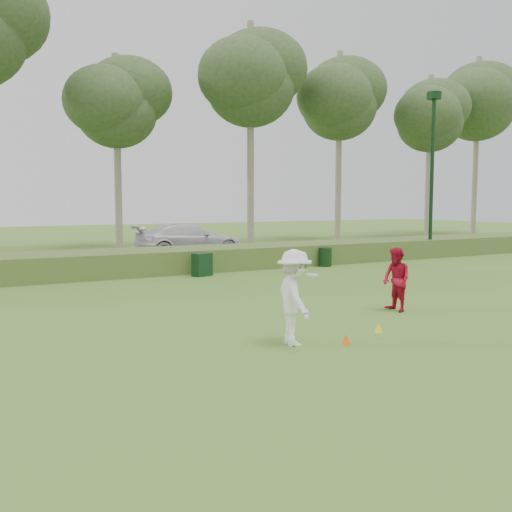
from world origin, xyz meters
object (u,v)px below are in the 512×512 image
player_white (294,297)px  utility_cabinet (202,265)px  trash_bin (325,257)px  lamp_post (433,145)px  player_red (396,280)px  cone_yellow (379,327)px  cone_orange (346,339)px  car_right (189,240)px

player_white → utility_cabinet: (2.66, 10.40, -0.50)m
utility_cabinet → trash_bin: size_ratio=1.07×
lamp_post → player_red: (-11.51, -9.87, -4.77)m
lamp_post → trash_bin: 8.76m
lamp_post → cone_yellow: (-13.49, -11.46, -5.49)m
cone_orange → utility_cabinet: utility_cabinet is taller
player_red → cone_yellow: bearing=-45.8°
lamp_post → utility_cabinet: 14.03m
utility_cabinet → lamp_post: bearing=-12.2°
cone_orange → trash_bin: bearing=55.5°
lamp_post → player_red: lamp_post is taller
trash_bin → car_right: 7.86m
lamp_post → cone_orange: lamp_post is taller
player_red → player_white: bearing=-63.4°
utility_cabinet → trash_bin: 5.99m
player_red → car_right: car_right is taller
lamp_post → car_right: size_ratio=1.47×
player_red → utility_cabinet: 8.92m
cone_yellow → car_right: 18.09m
cone_orange → car_right: size_ratio=0.04×
lamp_post → cone_yellow: size_ratio=39.35×
cone_orange → utility_cabinet: size_ratio=0.24×
trash_bin → car_right: (-3.39, 7.08, 0.46)m
lamp_post → player_white: (-15.66, -11.48, -4.65)m
player_white → cone_orange: size_ratio=9.08×
player_red → trash_bin: 10.19m
cone_orange → car_right: bearing=76.7°
player_white → cone_yellow: size_ratio=9.03×
cone_yellow → trash_bin: (6.46, 10.73, 0.30)m
cone_orange → lamp_post: bearing=39.0°
lamp_post → utility_cabinet: size_ratio=9.40×
utility_cabinet → car_right: (2.59, 7.43, 0.43)m
trash_bin → utility_cabinet: bearing=-176.6°
cone_yellow → car_right: (3.07, 17.81, 0.76)m
car_right → utility_cabinet: bearing=166.5°
lamp_post → player_red: bearing=-139.4°
lamp_post → cone_yellow: lamp_post is taller
cone_orange → car_right: car_right is taller
player_red → car_right: bearing=-178.4°
lamp_post → car_right: lamp_post is taller
cone_yellow → player_red: bearing=38.8°
car_right → cone_yellow: bearing=175.9°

